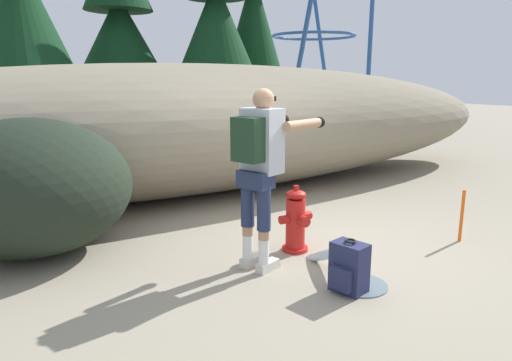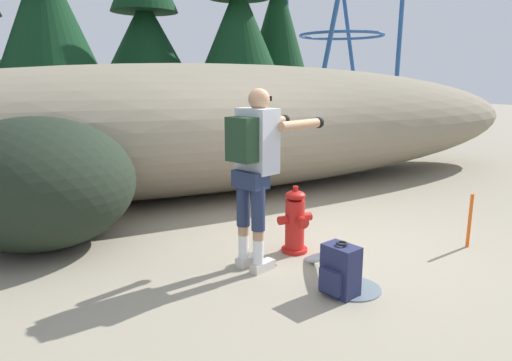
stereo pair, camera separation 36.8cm
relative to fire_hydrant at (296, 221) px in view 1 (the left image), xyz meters
name	(u,v)px [view 1 (the left image)]	position (x,y,z in m)	size (l,w,h in m)	color
ground_plane	(312,249)	(0.21, -0.03, -0.35)	(56.00, 56.00, 0.04)	gray
dirt_embankment	(197,128)	(0.21, 3.09, 0.70)	(13.25, 3.20, 2.05)	gray
fire_hydrant	(296,221)	(0.00, 0.00, 0.00)	(0.39, 0.33, 0.72)	red
hydrant_water_jet	(336,261)	(0.00, -0.67, -0.21)	(0.50, 1.12, 0.52)	silver
utility_worker	(261,157)	(-0.55, -0.19, 0.76)	(1.04, 0.71, 1.73)	beige
spare_backpack	(349,268)	(-0.16, -1.03, -0.11)	(0.33, 0.34, 0.47)	#23284C
boulder_large	(30,187)	(-2.41, 1.36, 0.39)	(1.90, 2.06, 1.43)	black
pine_tree_center	(120,25)	(0.54, 8.81, 2.84)	(2.72, 2.72, 5.64)	#47331E
pine_tree_right	(216,15)	(2.60, 7.28, 3.06)	(2.46, 2.46, 6.16)	#47331E
pine_tree_far_right	(253,8)	(4.25, 8.24, 3.46)	(2.00, 2.00, 7.08)	#47331E
survey_stake	(462,216)	(1.79, -0.71, -0.03)	(0.04, 0.04, 0.60)	#E55914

